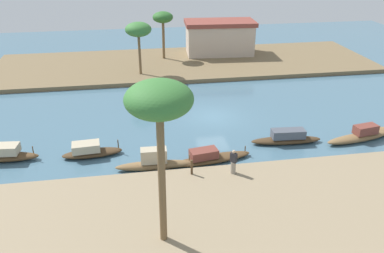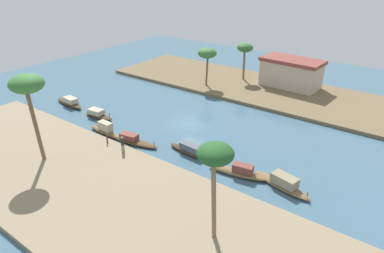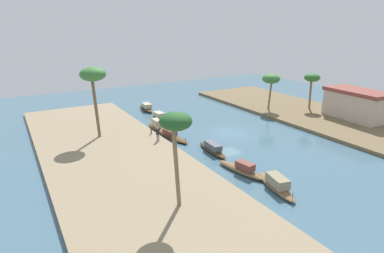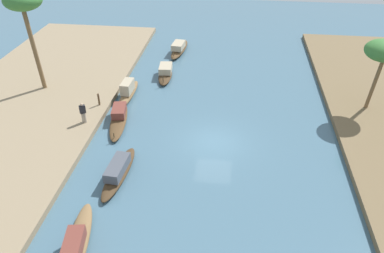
{
  "view_description": "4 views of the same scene",
  "coord_description": "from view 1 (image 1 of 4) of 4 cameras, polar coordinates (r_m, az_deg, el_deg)",
  "views": [
    {
      "loc": [
        -6.57,
        -29.3,
        13.3
      ],
      "look_at": [
        -2.29,
        -3.49,
        0.92
      ],
      "focal_mm": 37.87,
      "sensor_mm": 36.0,
      "label": 1
    },
    {
      "loc": [
        20.85,
        -27.84,
        16.38
      ],
      "look_at": [
        1.65,
        -1.77,
        0.77
      ],
      "focal_mm": 32.39,
      "sensor_mm": 36.0,
      "label": 2
    },
    {
      "loc": [
        29.67,
        -22.64,
        12.56
      ],
      "look_at": [
        -2.27,
        -4.05,
        0.81
      ],
      "focal_mm": 30.2,
      "sensor_mm": 36.0,
      "label": 3
    },
    {
      "loc": [
        20.69,
        1.01,
        14.89
      ],
      "look_at": [
        -0.9,
        -1.62,
        0.54
      ],
      "focal_mm": 35.55,
      "sensor_mm": 36.0,
      "label": 4
    }
  ],
  "objects": [
    {
      "name": "sampan_with_tall_canopy",
      "position": [
        26.2,
        2.48,
        -4.38
      ],
      "size": [
        5.48,
        1.94,
        0.96
      ],
      "rotation": [
        0.0,
        0.0,
        0.16
      ],
      "color": "brown",
      "rests_on": "river_water"
    },
    {
      "name": "sampan_near_left_bank",
      "position": [
        29.1,
        -25.44,
        -3.63
      ],
      "size": [
        5.25,
        1.6,
        1.12
      ],
      "rotation": [
        0.0,
        0.0,
        -0.1
      ],
      "color": "brown",
      "rests_on": "river_water"
    },
    {
      "name": "sampan_downstream_large",
      "position": [
        29.22,
        13.2,
        -1.59
      ],
      "size": [
        5.05,
        1.37,
        1.04
      ],
      "rotation": [
        0.0,
        0.0,
        -0.07
      ],
      "color": "#47331E",
      "rests_on": "river_water"
    },
    {
      "name": "sampan_with_red_awning",
      "position": [
        31.19,
        22.56,
        -1.2
      ],
      "size": [
        5.17,
        1.81,
        1.14
      ],
      "rotation": [
        0.0,
        0.0,
        0.17
      ],
      "color": "brown",
      "rests_on": "river_water"
    },
    {
      "name": "palm_tree_left_near",
      "position": [
        16.06,
        -4.66,
        3.12
      ],
      "size": [
        2.78,
        2.78,
        7.83
      ],
      "color": "brown",
      "rests_on": "riverbank_left"
    },
    {
      "name": "palm_tree_right_short",
      "position": [
        46.62,
        -4.13,
        14.93
      ],
      "size": [
        2.28,
        2.28,
        5.31
      ],
      "color": "brown",
      "rests_on": "riverbank_right"
    },
    {
      "name": "river_water",
      "position": [
        32.84,
        2.96,
        1.39
      ],
      "size": [
        71.29,
        71.29,
        0.0
      ],
      "primitive_type": "plane",
      "color": "#476B7F",
      "rests_on": "ground"
    },
    {
      "name": "sampan_upstream_small",
      "position": [
        25.46,
        -5.29,
        -5.0
      ],
      "size": [
        4.96,
        1.02,
        1.41
      ],
      "rotation": [
        0.0,
        0.0,
        -0.03
      ],
      "color": "brown",
      "rests_on": "river_water"
    },
    {
      "name": "sampan_foreground",
      "position": [
        27.64,
        -14.14,
        -3.36
      ],
      "size": [
        4.0,
        1.45,
        1.0
      ],
      "rotation": [
        0.0,
        0.0,
        0.08
      ],
      "color": "#47331E",
      "rests_on": "river_water"
    },
    {
      "name": "riverside_building",
      "position": [
        49.23,
        3.9,
        12.44
      ],
      "size": [
        8.41,
        4.77,
        3.89
      ],
      "rotation": [
        0.0,
        0.0,
        -0.07
      ],
      "color": "#C6B29E",
      "rests_on": "riverbank_right"
    },
    {
      "name": "person_on_near_bank",
      "position": [
        24.18,
        5.85,
        -5.07
      ],
      "size": [
        0.43,
        0.45,
        1.54
      ],
      "rotation": [
        0.0,
        0.0,
        2.24
      ],
      "color": "gray",
      "rests_on": "riverbank_left"
    },
    {
      "name": "riverbank_left",
      "position": [
        20.71,
        11.76,
        -14.54
      ],
      "size": [
        41.97,
        12.8,
        0.41
      ],
      "primitive_type": "cube",
      "color": "#937F60",
      "rests_on": "ground"
    },
    {
      "name": "mooring_post",
      "position": [
        24.06,
        -0.04,
        -5.75
      ],
      "size": [
        0.14,
        0.14,
        0.95
      ],
      "primitive_type": "cylinder",
      "color": "#4C3823",
      "rests_on": "riverbank_left"
    },
    {
      "name": "riverbank_right",
      "position": [
        46.33,
        -0.88,
        8.89
      ],
      "size": [
        41.97,
        12.8,
        0.41
      ],
      "primitive_type": "cube",
      "color": "brown",
      "rests_on": "ground"
    },
    {
      "name": "palm_tree_right_tall",
      "position": [
        41.29,
        -7.57,
        13.31
      ],
      "size": [
        2.6,
        2.6,
        5.24
      ],
      "color": "brown",
      "rests_on": "riverbank_right"
    }
  ]
}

